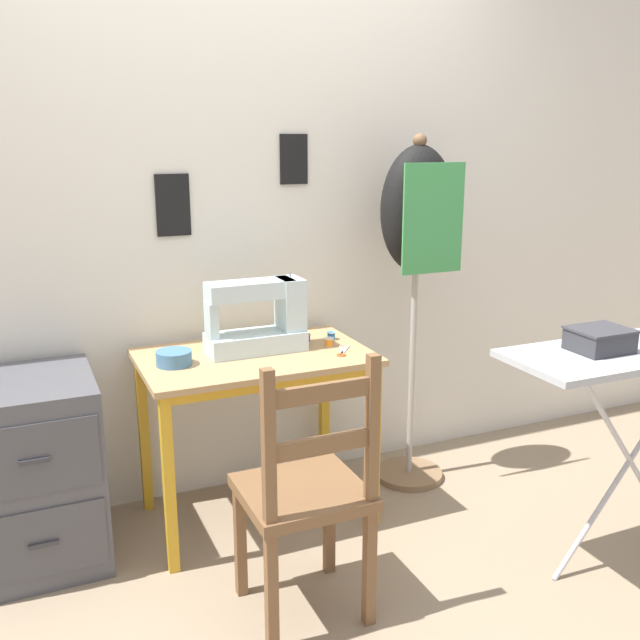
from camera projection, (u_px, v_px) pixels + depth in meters
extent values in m
plane|color=gray|center=(282.00, 550.00, 2.79)|extent=(14.00, 14.00, 0.00)
cube|color=silver|center=(225.00, 208.00, 3.04)|extent=(10.00, 0.05, 2.55)
cube|color=black|center=(173.00, 205.00, 2.92)|extent=(0.14, 0.01, 0.25)
cube|color=black|center=(294.00, 159.00, 3.08)|extent=(0.13, 0.01, 0.21)
cube|color=tan|center=(255.00, 357.00, 2.87)|extent=(0.92, 0.58, 0.02)
cube|color=gold|center=(276.00, 384.00, 2.66)|extent=(0.84, 0.03, 0.04)
cube|color=gold|center=(169.00, 485.00, 2.58)|extent=(0.04, 0.04, 0.70)
cube|color=gold|center=(374.00, 446.00, 2.90)|extent=(0.04, 0.04, 0.70)
cube|color=gold|center=(144.00, 434.00, 3.02)|extent=(0.04, 0.04, 0.70)
cube|color=gold|center=(324.00, 405.00, 3.35)|extent=(0.04, 0.04, 0.70)
cube|color=silver|center=(256.00, 342.00, 2.90)|extent=(0.40, 0.17, 0.08)
cube|color=silver|center=(290.00, 303.00, 2.92)|extent=(0.09, 0.15, 0.21)
cube|color=silver|center=(249.00, 290.00, 2.83)|extent=(0.35, 0.13, 0.07)
cube|color=silver|center=(211.00, 320.00, 2.80)|extent=(0.04, 0.09, 0.14)
cylinder|color=#B22D2D|center=(302.00, 302.00, 2.94)|extent=(0.02, 0.06, 0.06)
cylinder|color=#99999E|center=(290.00, 275.00, 2.89)|extent=(0.01, 0.01, 0.02)
cylinder|color=teal|center=(174.00, 358.00, 2.72)|extent=(0.14, 0.14, 0.06)
cylinder|color=#243D54|center=(174.00, 352.00, 2.72)|extent=(0.11, 0.11, 0.01)
cube|color=silver|center=(341.00, 350.00, 2.92)|extent=(0.06, 0.11, 0.00)
cube|color=silver|center=(345.00, 350.00, 2.92)|extent=(0.08, 0.09, 0.00)
torus|color=#DB511E|center=(342.00, 355.00, 2.85)|extent=(0.03, 0.03, 0.01)
torus|color=#DB511E|center=(341.00, 355.00, 2.85)|extent=(0.03, 0.03, 0.01)
cylinder|color=purple|center=(307.00, 338.00, 3.03)|extent=(0.03, 0.03, 0.04)
cylinder|color=beige|center=(307.00, 335.00, 3.02)|extent=(0.03, 0.03, 0.00)
cylinder|color=beige|center=(307.00, 342.00, 3.03)|extent=(0.03, 0.03, 0.00)
cylinder|color=orange|center=(329.00, 342.00, 2.96)|extent=(0.04, 0.04, 0.04)
cylinder|color=beige|center=(329.00, 338.00, 2.96)|extent=(0.04, 0.04, 0.00)
cylinder|color=beige|center=(329.00, 346.00, 2.97)|extent=(0.04, 0.04, 0.00)
cylinder|color=#2875C1|center=(331.00, 336.00, 3.07)|extent=(0.03, 0.03, 0.03)
cylinder|color=beige|center=(331.00, 332.00, 3.06)|extent=(0.04, 0.04, 0.00)
cylinder|color=beige|center=(331.00, 339.00, 3.07)|extent=(0.04, 0.04, 0.00)
cube|color=brown|center=(302.00, 492.00, 2.35)|extent=(0.40, 0.38, 0.04)
cube|color=brown|center=(240.00, 541.00, 2.48)|extent=(0.04, 0.04, 0.42)
cube|color=brown|center=(329.00, 520.00, 2.61)|extent=(0.04, 0.04, 0.42)
cube|color=brown|center=(272.00, 593.00, 2.20)|extent=(0.04, 0.04, 0.42)
cube|color=brown|center=(369.00, 567.00, 2.33)|extent=(0.04, 0.04, 0.42)
cube|color=brown|center=(269.00, 447.00, 2.07)|extent=(0.04, 0.04, 0.48)
cube|color=brown|center=(372.00, 429.00, 2.20)|extent=(0.04, 0.04, 0.48)
cube|color=brown|center=(322.00, 393.00, 2.10)|extent=(0.34, 0.02, 0.06)
cube|color=brown|center=(322.00, 445.00, 2.14)|extent=(0.34, 0.02, 0.06)
cube|color=#4C4C51|center=(36.00, 471.00, 2.67)|extent=(0.46, 0.51, 0.72)
cube|color=#46464B|center=(35.00, 460.00, 2.40)|extent=(0.43, 0.01, 0.26)
cube|color=#333338|center=(35.00, 461.00, 2.39)|extent=(0.10, 0.01, 0.02)
cube|color=#46464B|center=(44.00, 543.00, 2.48)|extent=(0.43, 0.01, 0.26)
cube|color=#333338|center=(44.00, 545.00, 2.47)|extent=(0.10, 0.01, 0.02)
cylinder|color=#846647|center=(408.00, 474.00, 3.39)|extent=(0.32, 0.32, 0.03)
cylinder|color=#ADA89E|center=(412.00, 366.00, 3.25)|extent=(0.03, 0.03, 1.05)
ellipsoid|color=black|center=(418.00, 209.00, 3.07)|extent=(0.34, 0.25, 0.55)
sphere|color=brown|center=(420.00, 140.00, 3.00)|extent=(0.06, 0.06, 0.06)
cube|color=#3D934C|center=(433.00, 219.00, 2.97)|extent=(0.29, 0.01, 0.46)
cylinder|color=#B7B7BC|center=(630.00, 460.00, 2.63)|extent=(0.64, 0.02, 0.84)
cylinder|color=#B7B7BC|center=(630.00, 460.00, 2.63)|extent=(0.64, 0.02, 0.84)
cube|color=#333338|center=(600.00, 341.00, 2.45)|extent=(0.19, 0.16, 0.07)
cube|color=#38383D|center=(601.00, 329.00, 2.44)|extent=(0.20, 0.17, 0.01)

